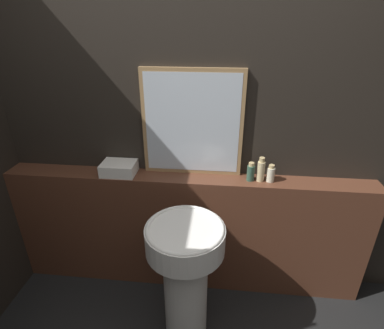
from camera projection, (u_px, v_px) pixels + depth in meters
The scene contains 8 objects.
wall_back at pixel (189, 125), 1.99m from camera, with size 8.00×0.06×2.50m.
vanity_counter at pixel (187, 231), 2.22m from camera, with size 2.54×0.19×0.92m.
pedestal_sink at pixel (185, 272), 1.78m from camera, with size 0.45×0.45×0.86m.
mirror at pixel (192, 124), 1.93m from camera, with size 0.66×0.03×0.70m.
towel_stack at pixel (119, 168), 2.05m from camera, with size 0.23×0.17×0.08m.
shampoo_bottle at pixel (251, 172), 1.96m from camera, with size 0.05×0.05×0.13m.
conditioner_bottle at pixel (261, 170), 1.94m from camera, with size 0.05×0.05×0.17m.
lotion_bottle at pixel (271, 174), 1.95m from camera, with size 0.05×0.05×0.12m.
Camera 1 is at (0.22, -0.41, 1.88)m, focal length 28.00 mm.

